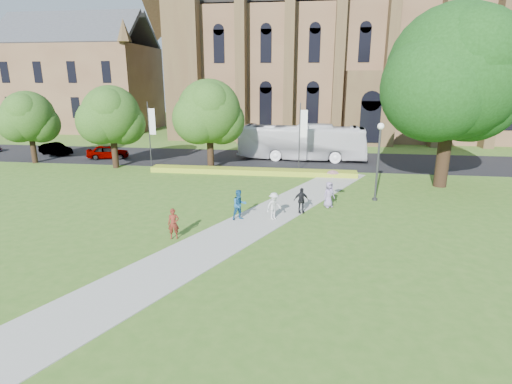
# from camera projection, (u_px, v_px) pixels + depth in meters

# --- Properties ---
(ground) EXTENTS (160.00, 160.00, 0.00)m
(ground) POSITION_uv_depth(u_px,v_px,m) (252.00, 228.00, 22.06)
(ground) COLOR #3B671F
(ground) RESTS_ON ground
(road) EXTENTS (160.00, 10.00, 0.02)m
(road) POSITION_uv_depth(u_px,v_px,m) (281.00, 160.00, 41.12)
(road) COLOR black
(road) RESTS_ON ground
(footpath) EXTENTS (15.58, 28.54, 0.04)m
(footpath) POSITION_uv_depth(u_px,v_px,m) (255.00, 222.00, 23.01)
(footpath) COLOR #B2B2A8
(footpath) RESTS_ON ground
(flower_hedge) EXTENTS (18.00, 1.40, 0.45)m
(flower_hedge) POSITION_uv_depth(u_px,v_px,m) (252.00, 171.00, 34.85)
(flower_hedge) COLOR #C9D22A
(flower_hedge) RESTS_ON ground
(cathedral) EXTENTS (52.60, 18.25, 28.00)m
(cathedral) POSITION_uv_depth(u_px,v_px,m) (366.00, 42.00, 55.08)
(cathedral) COLOR brown
(cathedral) RESTS_ON ground
(building_west) EXTENTS (22.00, 14.00, 18.30)m
(building_west) POSITION_uv_depth(u_px,v_px,m) (82.00, 72.00, 64.13)
(building_west) COLOR brown
(building_west) RESTS_ON ground
(streetlamp) EXTENTS (0.44, 0.44, 5.24)m
(streetlamp) POSITION_uv_depth(u_px,v_px,m) (379.00, 152.00, 26.36)
(streetlamp) COLOR #38383D
(streetlamp) RESTS_ON ground
(large_tree) EXTENTS (9.60, 9.60, 13.20)m
(large_tree) POSITION_uv_depth(u_px,v_px,m) (454.00, 73.00, 28.55)
(large_tree) COLOR #332114
(large_tree) RESTS_ON ground
(street_tree_0) EXTENTS (5.20, 5.20, 7.50)m
(street_tree_0) POSITION_uv_depth(u_px,v_px,m) (111.00, 115.00, 36.08)
(street_tree_0) COLOR #332114
(street_tree_0) RESTS_ON ground
(street_tree_1) EXTENTS (5.60, 5.60, 8.05)m
(street_tree_1) POSITION_uv_depth(u_px,v_px,m) (209.00, 112.00, 35.26)
(street_tree_1) COLOR #332114
(street_tree_1) RESTS_ON ground
(street_tree_2) EXTENTS (4.80, 4.80, 6.95)m
(street_tree_2) POSITION_uv_depth(u_px,v_px,m) (28.00, 117.00, 38.33)
(street_tree_2) COLOR #332114
(street_tree_2) RESTS_ON ground
(banner_pole_0) EXTENTS (0.70, 0.10, 6.00)m
(banner_pole_0) POSITION_uv_depth(u_px,v_px,m) (301.00, 133.00, 35.35)
(banner_pole_0) COLOR #38383D
(banner_pole_0) RESTS_ON ground
(banner_pole_1) EXTENTS (0.70, 0.10, 6.00)m
(banner_pole_1) POSITION_uv_depth(u_px,v_px,m) (150.00, 130.00, 37.21)
(banner_pole_1) COLOR #38383D
(banner_pole_1) RESTS_ON ground
(tour_coach) EXTENTS (13.05, 3.63, 3.60)m
(tour_coach) POSITION_uv_depth(u_px,v_px,m) (302.00, 142.00, 40.54)
(tour_coach) COLOR white
(tour_coach) RESTS_ON road
(car_0) EXTENTS (4.42, 2.82, 1.40)m
(car_0) POSITION_uv_depth(u_px,v_px,m) (108.00, 152.00, 41.40)
(car_0) COLOR gray
(car_0) RESTS_ON road
(car_1) EXTENTS (4.16, 2.58, 1.29)m
(car_1) POSITION_uv_depth(u_px,v_px,m) (55.00, 149.00, 43.50)
(car_1) COLOR gray
(car_1) RESTS_ON road
(pedestrian_0) EXTENTS (0.66, 0.52, 1.59)m
(pedestrian_0) POSITION_uv_depth(u_px,v_px,m) (174.00, 224.00, 20.41)
(pedestrian_0) COLOR #5E2015
(pedestrian_0) RESTS_ON footpath
(pedestrian_1) EXTENTS (1.10, 1.04, 1.79)m
(pedestrian_1) POSITION_uv_depth(u_px,v_px,m) (239.00, 205.00, 23.13)
(pedestrian_1) COLOR navy
(pedestrian_1) RESTS_ON footpath
(pedestrian_2) EXTENTS (1.16, 1.15, 1.61)m
(pedestrian_2) POSITION_uv_depth(u_px,v_px,m) (274.00, 206.00, 23.24)
(pedestrian_2) COLOR #BBBBBB
(pedestrian_2) RESTS_ON footpath
(pedestrian_3) EXTENTS (1.00, 0.63, 1.58)m
(pedestrian_3) POSITION_uv_depth(u_px,v_px,m) (301.00, 200.00, 24.36)
(pedestrian_3) COLOR black
(pedestrian_3) RESTS_ON footpath
(pedestrian_4) EXTENTS (0.97, 0.91, 1.66)m
(pedestrian_4) POSITION_uv_depth(u_px,v_px,m) (329.00, 195.00, 25.45)
(pedestrian_4) COLOR gray
(pedestrian_4) RESTS_ON footpath
(parasol) EXTENTS (0.79, 0.79, 0.65)m
(parasol) POSITION_uv_depth(u_px,v_px,m) (333.00, 177.00, 25.21)
(parasol) COLOR #E5A1B0
(parasol) RESTS_ON pedestrian_4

